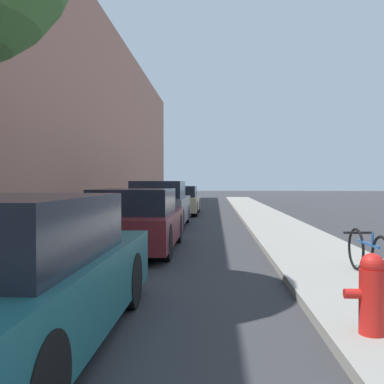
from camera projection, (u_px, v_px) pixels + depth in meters
ground_plane at (188, 228)px, 14.03m from camera, size 120.00×120.00×0.00m
sidewalk_left at (100, 226)px, 14.19m from camera, size 2.00×52.00×0.12m
sidewalk_right at (278, 227)px, 13.88m from camera, size 2.00×52.00×0.12m
building_facade_left at (59, 93)px, 14.16m from camera, size 0.70×52.00×8.85m
parked_car_teal at (13, 279)px, 3.78m from camera, size 1.69×4.32×1.37m
parked_car_maroon at (136, 221)px, 9.42m from camera, size 1.79×4.02×1.35m
parked_car_grey at (159, 205)px, 14.49m from camera, size 1.81×4.38×1.53m
parked_car_champagne at (179, 201)px, 20.10m from camera, size 1.79×4.41×1.32m
fire_hydrant at (372, 293)px, 3.90m from camera, size 0.49×0.23×0.73m
bicycle at (368, 253)px, 6.32m from camera, size 0.44×1.60×0.65m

